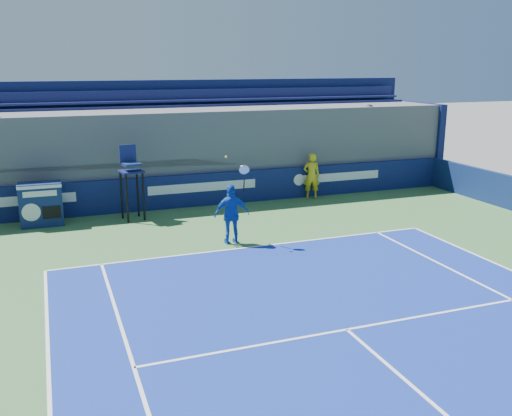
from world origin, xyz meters
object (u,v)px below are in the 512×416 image
object	(u,v)px
match_clock	(41,203)
tennis_player	(232,214)
ball_person	(312,176)
umpire_chair	(131,174)

from	to	relation	value
match_clock	tennis_player	world-z (taller)	tennis_player
ball_person	tennis_player	bearing A→B (deg)	59.69
ball_person	tennis_player	world-z (taller)	tennis_player
match_clock	umpire_chair	xyz separation A→B (m)	(2.84, -0.26, 0.79)
ball_person	match_clock	size ratio (longest dim) A/B	1.26
ball_person	tennis_player	xyz separation A→B (m)	(-4.60, -4.30, -0.01)
match_clock	tennis_player	bearing A→B (deg)	-37.41
match_clock	ball_person	bearing A→B (deg)	2.32
match_clock	tennis_player	size ratio (longest dim) A/B	0.54
tennis_player	match_clock	bearing A→B (deg)	142.59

